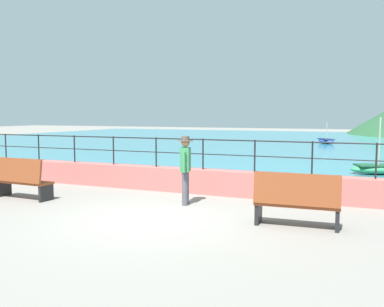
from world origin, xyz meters
The scene contains 9 objects.
ground_plane centered at (0.00, 0.00, 0.00)m, with size 120.00×120.00×0.00m, color gray.
promenade_wall centered at (0.00, 3.20, 0.35)m, with size 20.00×0.56×0.70m, color #BC605B.
railing centered at (0.00, 3.20, 1.31)m, with size 18.44×0.04×0.90m.
lake_water centered at (0.00, 25.84, 0.03)m, with size 64.00×44.32×0.06m, color teal.
bench_main centered at (-4.23, 0.49, 0.56)m, with size 1.72×0.62×1.13m.
bench_far centered at (3.09, 0.49, 0.56)m, with size 1.73×0.64×1.13m.
person_walking centered at (0.16, 1.58, 0.98)m, with size 0.38×0.56×1.75m.
boat_2 centered at (4.92, 9.05, 0.26)m, with size 2.47×1.72×2.14m.
boat_3 centered at (1.52, 25.55, 0.26)m, with size 1.79×2.47×1.64m.
Camera 1 is at (4.33, -7.92, 2.30)m, focal length 38.67 mm.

